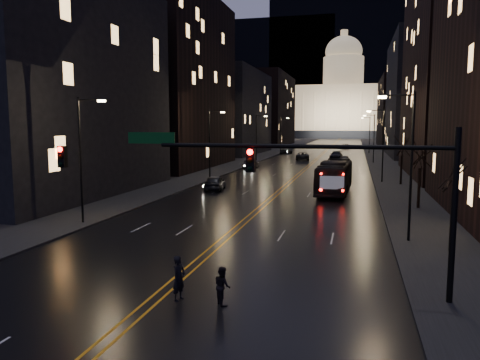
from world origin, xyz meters
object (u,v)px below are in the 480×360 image
Objects in this scene: bus at (335,177)px; pedestrian_a at (179,278)px; oncoming_car_a at (215,183)px; oncoming_car_b at (251,164)px; receding_car_a at (329,175)px; traffic_signal at (308,173)px; pedestrian_b at (222,286)px.

pedestrian_a is (-4.77, -32.15, -0.77)m from bus.
bus is at bearing 177.33° from oncoming_car_a.
receding_car_a is (13.16, -13.72, 0.05)m from oncoming_car_b.
pedestrian_a reaches higher than receding_car_a.
traffic_signal reaches higher than pedestrian_a.
bus reaches higher than receding_car_a.
pedestrian_a reaches higher than oncoming_car_b.
bus is at bearing -76.13° from receding_car_a.
oncoming_car_b is 57.07m from pedestrian_b.
traffic_signal is 9.37× the size of pedestrian_a.
oncoming_car_b is 2.86× the size of pedestrian_b.
bus is 12.79m from oncoming_car_a.
oncoming_car_a is at bearing 29.03° from pedestrian_a.
pedestrian_a is 1.20× the size of pedestrian_b.
pedestrian_b is (-2.94, -32.15, -0.92)m from bus.
bus reaches higher than oncoming_car_b.
pedestrian_a is 1.84m from pedestrian_b.
oncoming_car_b is (-14.41, 53.94, -4.38)m from traffic_signal.
oncoming_car_a is 1.08× the size of oncoming_car_b.
oncoming_car_a is 32.02m from pedestrian_a.
traffic_signal is at bearing -80.51° from receding_car_a.
traffic_signal is 40.47m from receding_car_a.
bus is (-0.16, 30.16, -3.41)m from traffic_signal.
pedestrian_a is (7.94, -31.02, 0.11)m from oncoming_car_a.
receding_car_a reaches higher than pedestrian_b.
bus reaches higher than pedestrian_a.
oncoming_car_a is (-12.87, 29.02, -4.29)m from traffic_signal.
receding_car_a is 42.26m from pedestrian_b.
oncoming_car_a is 32.52m from pedestrian_b.
oncoming_car_a is 3.09× the size of pedestrian_b.
bus is 32.30m from pedestrian_b.
receding_car_a is 2.55× the size of pedestrian_a.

